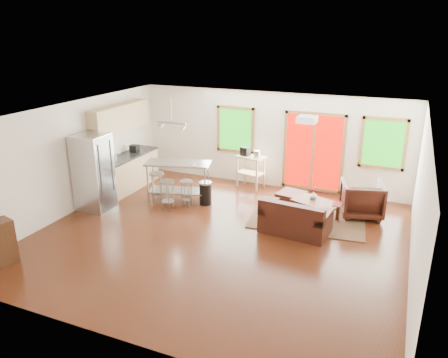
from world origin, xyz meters
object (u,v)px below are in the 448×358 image
at_px(coffee_table, 316,204).
at_px(armchair, 362,197).
at_px(island, 178,174).
at_px(refrigerator, 94,173).
at_px(loveseat, 295,220).
at_px(kitchen_cart, 250,161).
at_px(rug, 308,217).
at_px(ottoman, 291,200).

bearing_deg(coffee_table, armchair, 30.36).
bearing_deg(island, coffee_table, 4.28).
bearing_deg(refrigerator, coffee_table, 14.41).
distance_m(loveseat, kitchen_cart, 3.00).
height_order(rug, refrigerator, refrigerator).
xyz_separation_m(loveseat, armchair, (1.21, 1.49, 0.17)).
xyz_separation_m(loveseat, refrigerator, (-4.76, -0.59, 0.63)).
distance_m(rug, kitchen_cart, 2.52).
relative_size(rug, ottoman, 4.19).
height_order(ottoman, kitchen_cart, kitchen_cart).
bearing_deg(refrigerator, kitchen_cart, 42.50).
distance_m(armchair, refrigerator, 6.34).
bearing_deg(kitchen_cart, loveseat, -51.30).
distance_m(rug, refrigerator, 5.18).
distance_m(coffee_table, ottoman, 0.79).
relative_size(rug, coffee_table, 2.14).
distance_m(rug, loveseat, 0.97).
bearing_deg(loveseat, armchair, 56.57).
distance_m(loveseat, coffee_table, 0.97).
height_order(coffee_table, refrigerator, refrigerator).
xyz_separation_m(rug, island, (-3.28, -0.25, 0.68)).
bearing_deg(kitchen_cart, refrigerator, -135.09).
relative_size(loveseat, armchair, 1.61).
bearing_deg(island, armchair, 10.44).
xyz_separation_m(refrigerator, kitchen_cart, (2.91, 2.90, -0.16)).
distance_m(coffee_table, armchair, 1.10).
xyz_separation_m(ottoman, island, (-2.77, -0.63, 0.49)).
relative_size(coffee_table, armchair, 1.28).
relative_size(loveseat, island, 0.88).
xyz_separation_m(coffee_table, kitchen_cart, (-2.12, 1.38, 0.41)).
bearing_deg(loveseat, island, 173.66).
height_order(refrigerator, island, refrigerator).
xyz_separation_m(loveseat, ottoman, (-0.41, 1.30, -0.10)).
bearing_deg(armchair, island, -4.88).
relative_size(island, kitchen_cart, 1.53).
height_order(ottoman, refrigerator, refrigerator).
relative_size(rug, refrigerator, 1.38).
bearing_deg(ottoman, coffee_table, -28.39).
bearing_deg(kitchen_cart, rug, -35.42).
bearing_deg(armchair, coffee_table, 15.03).
relative_size(armchair, kitchen_cart, 0.83).
height_order(loveseat, coffee_table, loveseat).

